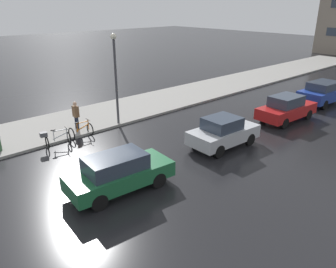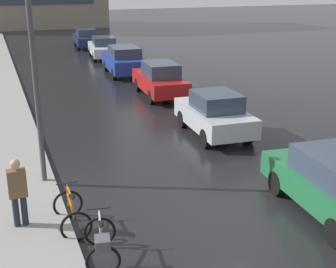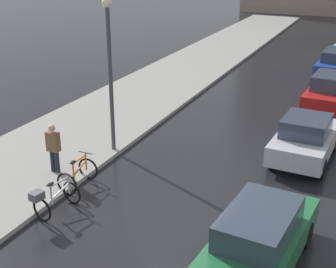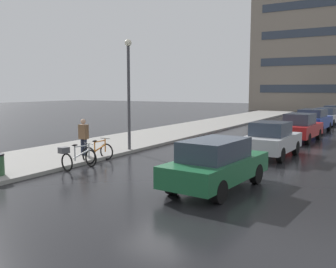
# 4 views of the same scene
# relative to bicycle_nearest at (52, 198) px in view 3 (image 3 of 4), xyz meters

# --- Properties ---
(ground_plane) EXTENTS (140.00, 140.00, 0.00)m
(ground_plane) POSITION_rel_bicycle_nearest_xyz_m (3.26, 0.72, -0.49)
(ground_plane) COLOR black
(sidewalk_kerb) EXTENTS (4.80, 60.00, 0.14)m
(sidewalk_kerb) POSITION_rel_bicycle_nearest_xyz_m (-2.74, 10.72, -0.42)
(sidewalk_kerb) COLOR gray
(sidewalk_kerb) RESTS_ON ground
(bicycle_nearest) EXTENTS (0.87, 1.48, 0.98)m
(bicycle_nearest) POSITION_rel_bicycle_nearest_xyz_m (0.00, 0.00, 0.00)
(bicycle_nearest) COLOR black
(bicycle_nearest) RESTS_ON ground
(bicycle_second) EXTENTS (0.71, 1.18, 0.95)m
(bicycle_second) POSITION_rel_bicycle_nearest_xyz_m (-0.31, 1.63, -0.10)
(bicycle_second) COLOR black
(bicycle_second) RESTS_ON ground
(car_green) EXTENTS (2.03, 4.29, 1.54)m
(car_green) POSITION_rel_bicycle_nearest_xyz_m (5.66, 0.10, 0.29)
(car_green) COLOR #1E6038
(car_green) RESTS_ON ground
(car_silver) EXTENTS (1.96, 3.85, 1.58)m
(car_silver) POSITION_rel_bicycle_nearest_xyz_m (5.63, 6.47, 0.29)
(car_silver) COLOR #B2B5BA
(car_silver) RESTS_ON ground
(car_red) EXTENTS (1.97, 4.29, 1.63)m
(car_red) POSITION_rel_bicycle_nearest_xyz_m (5.73, 12.50, 0.31)
(car_red) COLOR #AD1919
(car_red) RESTS_ON ground
(pedestrian) EXTENTS (0.40, 0.25, 1.74)m
(pedestrian) POSITION_rel_bicycle_nearest_xyz_m (-1.39, 1.96, 0.49)
(pedestrian) COLOR #1E2333
(pedestrian) RESTS_ON ground
(streetlamp) EXTENTS (0.33, 0.33, 5.35)m
(streetlamp) POSITION_rel_bicycle_nearest_xyz_m (-0.62, 4.28, 2.75)
(streetlamp) COLOR #424247
(streetlamp) RESTS_ON ground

